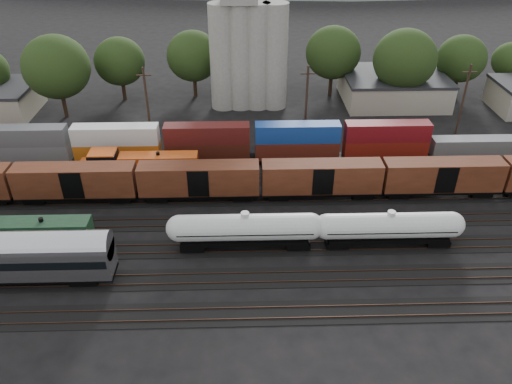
{
  "coord_description": "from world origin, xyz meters",
  "views": [
    {
      "loc": [
        2.37,
        -48.88,
        35.02
      ],
      "look_at": [
        3.8,
        2.0,
        3.0
      ],
      "focal_mm": 35.0,
      "sensor_mm": 36.0,
      "label": 1
    }
  ],
  "objects_px": {
    "green_locomotive": "(17,234)",
    "grain_silo": "(247,44)",
    "tank_car_a": "(245,229)",
    "orange_locomotive": "(137,165)"
  },
  "relations": [
    {
      "from": "green_locomotive",
      "to": "tank_car_a",
      "type": "bearing_deg",
      "value": 0.0
    },
    {
      "from": "tank_car_a",
      "to": "green_locomotive",
      "type": "bearing_deg",
      "value": -180.0
    },
    {
      "from": "grain_silo",
      "to": "orange_locomotive",
      "type": "bearing_deg",
      "value": -120.34
    },
    {
      "from": "green_locomotive",
      "to": "tank_car_a",
      "type": "relative_size",
      "value": 0.97
    },
    {
      "from": "green_locomotive",
      "to": "grain_silo",
      "type": "distance_m",
      "value": 49.07
    },
    {
      "from": "green_locomotive",
      "to": "grain_silo",
      "type": "relative_size",
      "value": 0.58
    },
    {
      "from": "green_locomotive",
      "to": "grain_silo",
      "type": "xyz_separation_m",
      "value": [
        25.51,
        41.0,
        8.72
      ]
    },
    {
      "from": "grain_silo",
      "to": "green_locomotive",
      "type": "bearing_deg",
      "value": -121.89
    },
    {
      "from": "orange_locomotive",
      "to": "tank_car_a",
      "type": "bearing_deg",
      "value": -46.25
    },
    {
      "from": "green_locomotive",
      "to": "grain_silo",
      "type": "bearing_deg",
      "value": 58.11
    }
  ]
}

